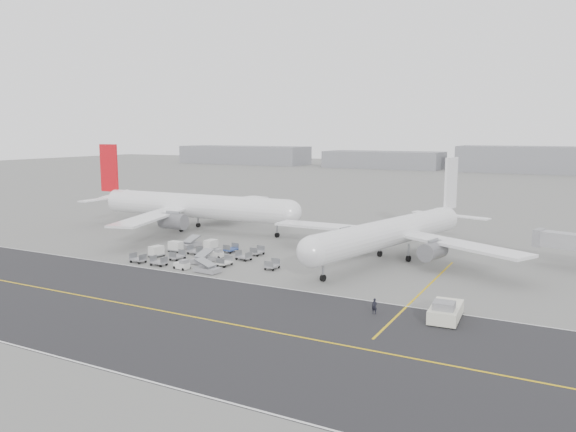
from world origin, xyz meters
The scene contains 9 objects.
ground centered at (0.00, 0.00, 0.00)m, with size 700.00×700.00×0.00m, color gray.
taxiway centered at (5.02, -17.98, 0.01)m, with size 220.00×59.00×0.03m.
horizon_buildings centered at (30.00, 260.00, 0.00)m, with size 520.00×28.00×28.00m, color gray, non-canonical shape.
airliner_a centered at (-28.75, 30.25, 5.43)m, with size 54.61×53.95×18.83m.
airliner_b centered at (20.43, 22.66, 4.85)m, with size 46.70×47.79×16.79m.
pushback_tug centered at (35.37, -5.02, 1.04)m, with size 3.65×8.96×2.54m.
gse_cluster centered at (-9.52, 7.42, 0.00)m, with size 22.52×21.71×2.03m, color gray, non-canonical shape.
stray_dolly centered at (5.51, 6.74, 0.00)m, with size 1.61×2.62×1.61m, color silver, non-canonical shape.
ground_crew_a centered at (27.34, -6.85, 0.96)m, with size 0.70×0.46×1.92m, color black.
Camera 1 is at (48.58, -69.26, 21.72)m, focal length 35.00 mm.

